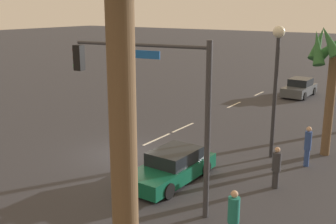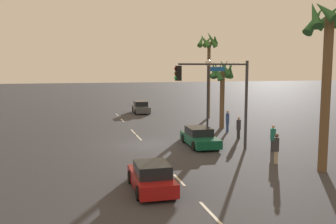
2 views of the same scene
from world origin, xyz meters
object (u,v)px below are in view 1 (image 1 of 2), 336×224
streetlamp (277,68)px  palm_tree_2 (334,58)px  car_0 (172,167)px  car_1 (299,88)px  traffic_signal (158,95)px  pedestrian_3 (276,167)px  pedestrian_0 (234,216)px  palm_tree_1 (123,22)px  pedestrian_2 (308,145)px

streetlamp → palm_tree_2: (-1.93, 2.10, 0.40)m
car_0 → car_1: (-20.38, -0.68, 0.05)m
traffic_signal → pedestrian_3: bearing=142.4°
pedestrian_0 → pedestrian_3: (-4.76, -0.33, -0.03)m
streetlamp → pedestrian_0: 9.01m
palm_tree_1 → car_0: bearing=-151.8°
car_0 → pedestrian_3: (-1.76, 3.92, 0.31)m
pedestrian_2 → palm_tree_1: (13.01, 0.07, 5.91)m
pedestrian_3 → palm_tree_2: size_ratio=0.27×
traffic_signal → streetlamp: 7.52m
car_1 → palm_tree_2: palm_tree_2 is taller
pedestrian_0 → car_0: bearing=-125.2°
palm_tree_1 → palm_tree_2: size_ratio=1.49×
car_0 → palm_tree_1: bearing=28.2°
pedestrian_0 → car_1: bearing=-168.1°
car_0 → streetlamp: streetlamp is taller
pedestrian_2 → pedestrian_3: size_ratio=1.09×
pedestrian_0 → pedestrian_2: 7.87m
traffic_signal → palm_tree_1: size_ratio=0.64×
pedestrian_0 → palm_tree_2: size_ratio=0.28×
car_0 → pedestrian_0: (3.00, 4.25, 0.34)m
traffic_signal → pedestrian_2: bearing=154.1°
car_1 → streetlamp: (15.25, 3.18, 3.78)m
streetlamp → pedestrian_0: size_ratio=3.52×
streetlamp → pedestrian_2: bearing=82.0°
car_1 → traffic_signal: size_ratio=0.67×
streetlamp → pedestrian_2: size_ratio=3.32×
car_1 → pedestrian_3: size_ratio=2.35×
traffic_signal → pedestrian_2: 8.50m
streetlamp → palm_tree_2: bearing=132.6°
streetlamp → palm_tree_2: palm_tree_2 is taller
traffic_signal → palm_tree_1: bearing=30.6°
car_0 → pedestrian_2: pedestrian_2 is taller
streetlamp → pedestrian_3: bearing=22.8°
car_0 → streetlamp: (-5.12, 2.50, 3.84)m
car_1 → streetlamp: streetlamp is taller
pedestrian_3 → pedestrian_2: bearing=173.0°
traffic_signal → streetlamp: (-7.33, 1.65, 0.22)m
car_0 → pedestrian_2: bearing=138.6°
car_1 → streetlamp: 16.03m
streetlamp → pedestrian_0: (8.12, 1.75, -3.49)m
palm_tree_1 → pedestrian_0: bearing=-178.7°
car_1 → traffic_signal: traffic_signal is taller
pedestrian_2 → palm_tree_1: 14.29m
car_0 → palm_tree_1: palm_tree_1 is taller
palm_tree_2 → pedestrian_0: bearing=-2.0°
palm_tree_1 → streetlamp: bearing=-172.0°
car_0 → palm_tree_1: 11.20m
traffic_signal → pedestrian_3: traffic_signal is taller
traffic_signal → car_0: bearing=-158.9°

